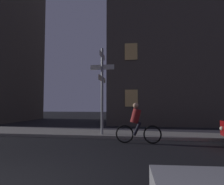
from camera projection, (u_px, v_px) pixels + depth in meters
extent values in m
cube|color=gray|center=(93.00, 133.00, 10.52)|extent=(40.00, 2.86, 0.14)
cylinder|color=gray|center=(102.00, 91.00, 9.62)|extent=(0.12, 0.12, 4.13)
cube|color=white|center=(102.00, 56.00, 9.73)|extent=(0.03, 1.16, 0.24)
cube|color=white|center=(102.00, 67.00, 9.69)|extent=(1.16, 0.03, 0.24)
cube|color=beige|center=(102.00, 79.00, 9.66)|extent=(0.03, 1.61, 0.24)
sphere|color=#F9EFCC|center=(222.00, 128.00, 7.63)|extent=(0.16, 0.16, 0.16)
torus|color=black|center=(152.00, 135.00, 7.88)|extent=(0.72, 0.07, 0.72)
torus|color=black|center=(125.00, 134.00, 8.04)|extent=(0.72, 0.07, 0.72)
cylinder|color=black|center=(138.00, 128.00, 7.97)|extent=(1.00, 0.05, 0.04)
cylinder|color=maroon|center=(136.00, 116.00, 8.02)|extent=(0.45, 0.32, 0.61)
sphere|color=tan|center=(136.00, 106.00, 8.04)|extent=(0.22, 0.22, 0.22)
cylinder|color=black|center=(137.00, 128.00, 8.07)|extent=(0.34, 0.12, 0.55)
cylinder|color=black|center=(137.00, 129.00, 7.89)|extent=(0.34, 0.12, 0.55)
cube|color=#4C443D|center=(173.00, 31.00, 18.12)|extent=(10.81, 8.26, 16.38)
cube|color=#F2C672|center=(131.00, 98.00, 14.17)|extent=(0.90, 0.06, 1.20)
cube|color=#F2C672|center=(131.00, 52.00, 14.37)|extent=(0.90, 0.06, 1.20)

